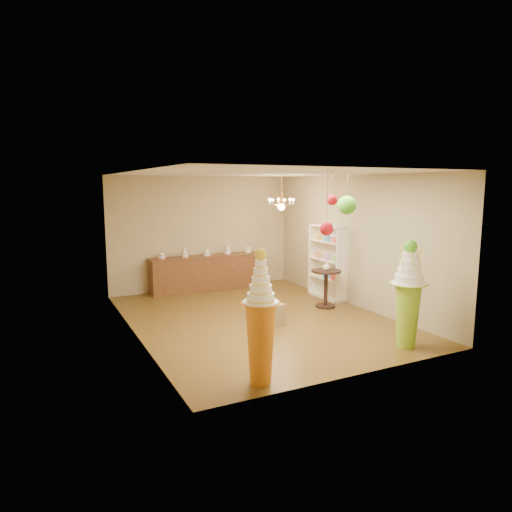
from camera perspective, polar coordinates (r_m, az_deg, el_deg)
name	(u,v)px	position (r m, az deg, el deg)	size (l,w,h in m)	color
floor	(257,318)	(9.65, 0.10, -7.78)	(6.50, 6.50, 0.00)	brown
ceiling	(257,173)	(9.25, 0.11, 10.33)	(6.50, 6.50, 0.00)	beige
wall_back	(203,233)	(12.31, -6.69, 2.89)	(5.00, 0.04, 3.00)	tan
wall_front	(359,275)	(6.63, 12.80, -2.32)	(5.00, 0.04, 3.00)	tan
wall_left	(133,256)	(8.52, -15.10, 0.04)	(0.04, 6.50, 3.00)	tan
wall_right	(354,241)	(10.68, 12.20, 1.86)	(0.04, 6.50, 3.00)	tan
pedestal_green	(408,302)	(8.20, 18.45, -5.44)	(0.63, 0.63, 1.86)	#83B327
pedestal_orange	(261,332)	(6.41, 0.58, -9.45)	(0.61, 0.61, 1.92)	orange
burlap_riser	(269,315)	(9.11, 1.64, -7.35)	(0.48, 0.48, 0.44)	olive
sideboard	(207,272)	(12.19, -6.16, -2.01)	(3.04, 0.54, 1.16)	brown
shelving_unit	(328,262)	(11.30, 8.93, -0.74)	(0.33, 1.20, 1.80)	white
round_table	(326,283)	(10.50, 8.73, -3.39)	(0.85, 0.85, 0.86)	black
vase	(326,266)	(10.43, 8.78, -1.26)	(0.17, 0.17, 0.18)	white
pom_red_left	(327,229)	(7.02, 8.81, 3.39)	(0.21, 0.21, 1.00)	#393429
pom_green_mid	(347,205)	(7.68, 11.29, 6.26)	(0.30, 0.30, 0.72)	#393429
pom_red_right	(332,200)	(7.27, 9.49, 6.94)	(0.17, 0.17, 0.55)	#393429
chandelier	(281,205)	(11.04, 3.19, 6.44)	(0.82, 0.82, 0.85)	#CF8749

